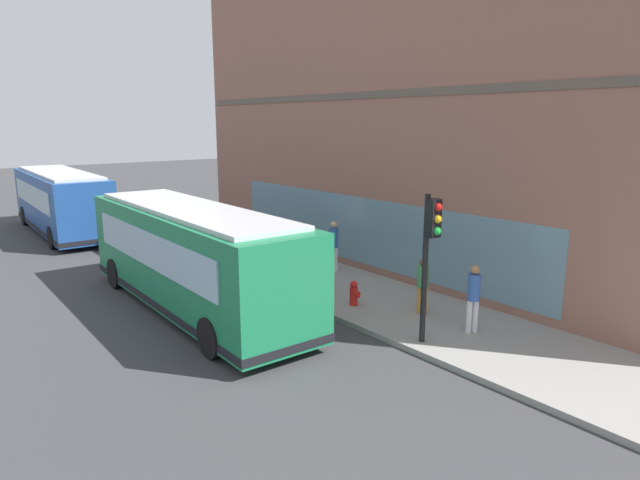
% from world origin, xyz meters
% --- Properties ---
extents(ground, '(120.00, 120.00, 0.00)m').
position_xyz_m(ground, '(0.00, 0.00, 0.00)').
color(ground, '#38383A').
extents(sidewalk_curb, '(3.90, 40.00, 0.15)m').
position_xyz_m(sidewalk_curb, '(4.55, 0.00, 0.07)').
color(sidewalk_curb, gray).
rests_on(sidewalk_curb, ground).
extents(building_corner, '(7.63, 21.51, 11.51)m').
position_xyz_m(building_corner, '(10.29, 0.00, 5.75)').
color(building_corner, '#8C5B4C').
rests_on(building_corner, ground).
extents(city_bus_nearside, '(2.75, 10.08, 3.07)m').
position_xyz_m(city_bus_nearside, '(-0.01, 0.30, 1.55)').
color(city_bus_nearside, '#197247').
rests_on(city_bus_nearside, ground).
extents(city_bus_far_down_street, '(2.90, 10.12, 3.07)m').
position_xyz_m(city_bus_far_down_street, '(-0.03, 14.75, 1.55)').
color(city_bus_far_down_street, '#1E478C').
rests_on(city_bus_far_down_street, ground).
extents(traffic_light_near_corner, '(0.32, 0.49, 3.66)m').
position_xyz_m(traffic_light_near_corner, '(3.11, -5.90, 2.70)').
color(traffic_light_near_corner, black).
rests_on(traffic_light_near_corner, sidewalk_curb).
extents(fire_hydrant, '(0.35, 0.35, 0.74)m').
position_xyz_m(fire_hydrant, '(3.63, -2.71, 0.51)').
color(fire_hydrant, red).
rests_on(fire_hydrant, sidewalk_curb).
extents(pedestrian_near_hydrant, '(0.32, 0.32, 1.60)m').
position_xyz_m(pedestrian_near_hydrant, '(4.64, -4.43, 1.07)').
color(pedestrian_near_hydrant, gold).
rests_on(pedestrian_near_hydrant, sidewalk_curb).
extents(pedestrian_by_light_pole, '(0.32, 0.32, 1.78)m').
position_xyz_m(pedestrian_by_light_pole, '(4.56, -6.18, 1.18)').
color(pedestrian_by_light_pole, silver).
rests_on(pedestrian_by_light_pole, sidewalk_curb).
extents(pedestrian_walking_along_curb, '(0.32, 0.32, 1.83)m').
position_xyz_m(pedestrian_walking_along_curb, '(5.56, 0.53, 1.21)').
color(pedestrian_walking_along_curb, silver).
rests_on(pedestrian_walking_along_curb, sidewalk_curb).
extents(newspaper_vending_box, '(0.44, 0.43, 0.90)m').
position_xyz_m(newspaper_vending_box, '(5.50, 2.77, 0.60)').
color(newspaper_vending_box, '#263F99').
rests_on(newspaper_vending_box, sidewalk_curb).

